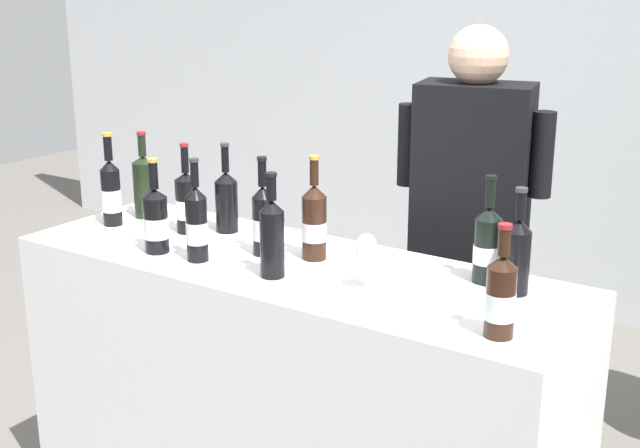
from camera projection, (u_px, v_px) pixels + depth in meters
name	position (u px, v px, depth m)	size (l,w,h in m)	color
wall_back	(560.00, 69.00, 4.73)	(8.00, 0.10, 2.80)	silver
counter	(291.00, 402.00, 2.90)	(1.92, 0.64, 1.01)	white
wine_bottle_0	(272.00, 236.00, 2.59)	(0.08, 0.08, 0.33)	black
wine_bottle_1	(111.00, 192.00, 3.13)	(0.07, 0.07, 0.35)	black
wine_bottle_2	(314.00, 222.00, 2.76)	(0.08, 0.08, 0.35)	black
wine_bottle_3	(501.00, 296.00, 2.17)	(0.08, 0.08, 0.30)	black
wine_bottle_4	(263.00, 220.00, 2.80)	(0.07, 0.07, 0.33)	black
wine_bottle_5	(144.00, 185.00, 3.24)	(0.08, 0.08, 0.33)	black
wine_bottle_6	(197.00, 224.00, 2.74)	(0.07, 0.07, 0.34)	black
wine_bottle_7	(226.00, 200.00, 3.06)	(0.08, 0.08, 0.33)	black
wine_bottle_8	(487.00, 244.00, 2.55)	(0.08, 0.08, 0.33)	black
wine_bottle_9	(156.00, 220.00, 2.83)	(0.08, 0.08, 0.32)	black
wine_bottle_10	(187.00, 202.00, 3.05)	(0.08, 0.08, 0.33)	black
wine_bottle_11	(517.00, 253.00, 2.46)	(0.08, 0.08, 0.32)	black
wine_glass	(366.00, 252.00, 2.49)	(0.08, 0.08, 0.17)	silver
person_server	(467.00, 266.00, 3.19)	(0.56, 0.32, 1.75)	black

